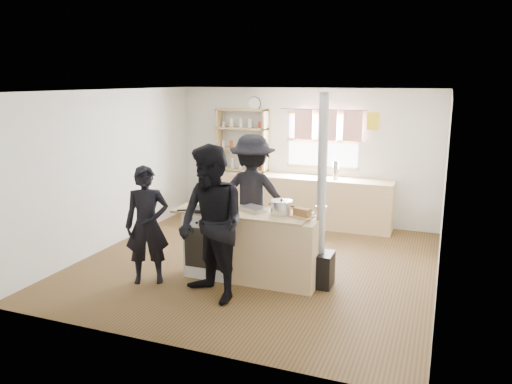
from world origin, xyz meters
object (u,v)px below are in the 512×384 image
at_px(thermos, 336,170).
at_px(person_far, 253,195).
at_px(cooking_island, 252,245).
at_px(bread_board, 302,214).
at_px(stockpot_stove, 224,201).
at_px(flue_heater, 320,237).
at_px(person_near_left, 147,225).
at_px(person_near_right, 212,224).
at_px(skillet_greens, 201,209).
at_px(stockpot_counter, 281,207).
at_px(roast_tray, 253,209).

relative_size(thermos, person_far, 0.17).
relative_size(thermos, cooking_island, 0.16).
relative_size(thermos, bread_board, 0.94).
relative_size(stockpot_stove, flue_heater, 0.09).
xyz_separation_m(flue_heater, person_near_left, (-2.15, -0.70, 0.12)).
bearing_deg(thermos, cooking_island, -100.56).
bearing_deg(flue_heater, bread_board, -156.08).
bearing_deg(cooking_island, person_near_right, -105.27).
bearing_deg(stockpot_stove, person_near_right, -74.77).
relative_size(skillet_greens, stockpot_counter, 1.40).
xyz_separation_m(stockpot_counter, bread_board, (0.29, -0.04, -0.04)).
xyz_separation_m(stockpot_stove, flue_heater, (1.37, -0.05, -0.35)).
bearing_deg(thermos, roast_tray, -100.89).
relative_size(stockpot_counter, flue_heater, 0.11).
relative_size(flue_heater, person_far, 1.35).
relative_size(skillet_greens, stockpot_stove, 1.80).
xyz_separation_m(person_near_right, person_far, (-0.14, 1.70, -0.03)).
bearing_deg(flue_heater, person_near_right, -142.08).
height_order(skillet_greens, bread_board, bread_board).
bearing_deg(bread_board, person_near_left, -162.74).
distance_m(stockpot_counter, person_far, 1.17).
bearing_deg(skillet_greens, bread_board, 7.71).
xyz_separation_m(cooking_island, stockpot_counter, (0.39, 0.03, 0.56)).
relative_size(skillet_greens, bread_board, 1.19).
bearing_deg(bread_board, skillet_greens, -172.29).
xyz_separation_m(cooking_island, bread_board, (0.69, -0.01, 0.51)).
bearing_deg(skillet_greens, cooking_island, 16.07).
xyz_separation_m(skillet_greens, person_far, (0.30, 1.11, -0.03)).
distance_m(roast_tray, stockpot_counter, 0.41).
distance_m(stockpot_stove, flue_heater, 1.42).
xyz_separation_m(roast_tray, stockpot_counter, (0.40, -0.02, 0.06)).
relative_size(bread_board, person_near_right, 0.17).
height_order(cooking_island, bread_board, bread_board).
xyz_separation_m(roast_tray, stockpot_stove, (-0.46, 0.09, 0.04)).
bearing_deg(person_near_right, skillet_greens, 155.30).
bearing_deg(skillet_greens, thermos, 68.36).
height_order(stockpot_counter, person_far, person_far).
distance_m(roast_tray, person_near_right, 0.86).
bearing_deg(cooking_island, skillet_greens, -163.93).
distance_m(flue_heater, person_near_right, 1.45).
xyz_separation_m(cooking_island, person_near_left, (-1.24, -0.61, 0.32)).
bearing_deg(roast_tray, stockpot_stove, 169.07).
bearing_deg(skillet_greens, stockpot_counter, 11.72).
distance_m(stockpot_counter, bread_board, 0.30).
distance_m(cooking_island, flue_heater, 0.93).
xyz_separation_m(roast_tray, person_near_left, (-1.23, -0.66, -0.18)).
xyz_separation_m(skillet_greens, person_near_left, (-0.58, -0.42, -0.17)).
height_order(thermos, stockpot_stove, thermos).
xyz_separation_m(flue_heater, person_near_right, (-1.12, -0.87, 0.29)).
height_order(thermos, skillet_greens, thermos).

